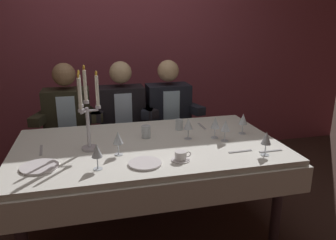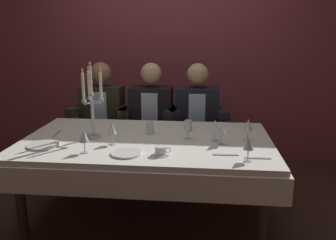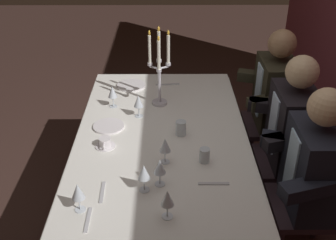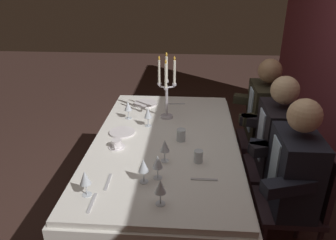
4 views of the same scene
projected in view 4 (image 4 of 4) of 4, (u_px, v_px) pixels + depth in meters
name	position (u px, v px, depth m)	size (l,w,h in m)	color
ground_plane	(165.00, 214.00, 2.83)	(12.00, 12.00, 0.00)	#3C2721
dining_table	(165.00, 153.00, 2.57)	(1.94, 1.14, 0.74)	silver
candelabra	(166.00, 90.00, 2.78)	(0.15, 0.17, 0.58)	silver
dinner_plate_0	(122.00, 132.00, 2.61)	(0.21, 0.21, 0.01)	white
dinner_plate_1	(145.00, 104.00, 3.18)	(0.23, 0.23, 0.01)	white
wine_glass_0	(158.00, 162.00, 2.00)	(0.07, 0.07, 0.16)	silver
wine_glass_1	(148.00, 114.00, 2.68)	(0.07, 0.07, 0.16)	silver
wine_glass_2	(128.00, 106.00, 2.83)	(0.07, 0.07, 0.16)	silver
wine_glass_3	(85.00, 179.00, 1.85)	(0.07, 0.07, 0.16)	silver
wine_glass_4	(160.00, 187.00, 1.77)	(0.07, 0.07, 0.16)	silver
wine_glass_5	(165.00, 146.00, 2.18)	(0.07, 0.07, 0.16)	silver
wine_glass_6	(143.00, 166.00, 1.96)	(0.07, 0.07, 0.16)	silver
water_tumbler_0	(181.00, 135.00, 2.48)	(0.07, 0.07, 0.10)	silver
water_tumbler_1	(198.00, 156.00, 2.20)	(0.06, 0.06, 0.09)	silver
coffee_cup_0	(117.00, 144.00, 2.39)	(0.13, 0.12, 0.06)	white
fork_0	(108.00, 182.00, 2.01)	(0.17, 0.02, 0.01)	#B7B7BC
spoon_1	(92.00, 203.00, 1.82)	(0.17, 0.02, 0.01)	#B7B7BC
knife_2	(175.00, 104.00, 3.18)	(0.19, 0.02, 0.01)	#B7B7BC
spoon_3	(204.00, 179.00, 2.03)	(0.17, 0.02, 0.01)	#B7B7BC
seated_diner_0	(265.00, 112.00, 3.01)	(0.63, 0.48, 1.24)	#322228
seated_diner_1	(278.00, 138.00, 2.54)	(0.63, 0.48, 1.24)	#322228
seated_diner_2	(295.00, 171.00, 2.13)	(0.63, 0.48, 1.24)	#322228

